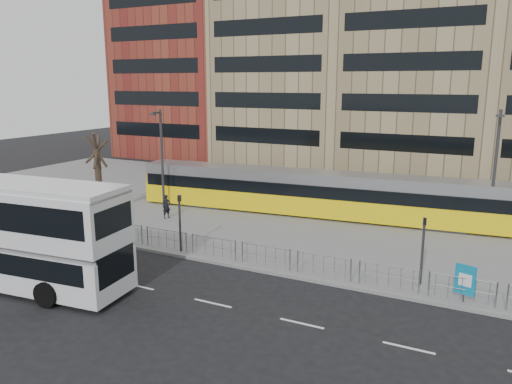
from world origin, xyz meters
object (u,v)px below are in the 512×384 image
at_px(double_decker_bus, 4,228).
at_px(ad_panel, 465,280).
at_px(pedestrian, 167,206).
at_px(traffic_light_east, 423,242).
at_px(traffic_light_west, 180,216).
at_px(lamp_post_east, 495,168).
at_px(lamp_post_west, 161,154).
at_px(bare_tree, 95,131).
at_px(tram, 316,194).

relative_size(double_decker_bus, ad_panel, 7.65).
relative_size(pedestrian, traffic_light_east, 0.52).
relative_size(traffic_light_west, lamp_post_east, 0.42).
bearing_deg(ad_panel, lamp_post_east, 103.17).
bearing_deg(lamp_post_west, ad_panel, -19.19).
bearing_deg(bare_tree, ad_panel, -9.62).
bearing_deg(bare_tree, double_decker_bus, -66.25).
bearing_deg(double_decker_bus, traffic_light_east, 19.47).
distance_m(tram, lamp_post_east, 11.06).
bearing_deg(lamp_post_west, bare_tree, -132.54).
height_order(double_decker_bus, lamp_post_west, lamp_post_west).
height_order(ad_panel, bare_tree, bare_tree).
distance_m(ad_panel, lamp_post_east, 10.76).
relative_size(ad_panel, lamp_post_east, 0.22).
relative_size(pedestrian, lamp_post_east, 0.22).
relative_size(tram, traffic_light_west, 8.27).
bearing_deg(tram, traffic_light_west, -116.42).
relative_size(double_decker_bus, tram, 0.48).
distance_m(pedestrian, lamp_post_west, 4.25).
xyz_separation_m(double_decker_bus, ad_panel, (18.95, 6.86, -1.52)).
bearing_deg(traffic_light_east, tram, 120.33).
height_order(traffic_light_east, bare_tree, bare_tree).
relative_size(ad_panel, pedestrian, 1.00).
distance_m(tram, lamp_post_west, 11.25).
xyz_separation_m(double_decker_bus, lamp_post_west, (-1.84, 14.10, 1.43)).
bearing_deg(traffic_light_west, bare_tree, 166.64).
bearing_deg(traffic_light_east, double_decker_bus, -166.84).
bearing_deg(bare_tree, lamp_post_east, 14.46).
bearing_deg(lamp_post_west, tram, 16.03).
relative_size(pedestrian, bare_tree, 0.21).
relative_size(pedestrian, traffic_light_west, 0.52).
bearing_deg(traffic_light_east, ad_panel, -42.91).
relative_size(ad_panel, lamp_post_west, 0.23).
relative_size(traffic_light_west, traffic_light_east, 1.00).
bearing_deg(lamp_post_east, tram, -179.94).
distance_m(lamp_post_west, lamp_post_east, 21.54).
distance_m(lamp_post_east, bare_tree, 25.12).
bearing_deg(tram, double_decker_bus, -122.47).
relative_size(ad_panel, traffic_light_east, 0.52).
xyz_separation_m(tram, ad_panel, (10.22, -10.27, -0.57)).
height_order(double_decker_bus, traffic_light_east, double_decker_bus).
relative_size(lamp_post_west, bare_tree, 0.92).
relative_size(double_decker_bus, lamp_post_east, 1.66).
xyz_separation_m(lamp_post_east, bare_tree, (-24.27, -6.26, 1.65)).
distance_m(double_decker_bus, bare_tree, 12.33).
relative_size(traffic_light_west, bare_tree, 0.41).
xyz_separation_m(lamp_post_west, lamp_post_east, (21.32, 3.05, 0.19)).
xyz_separation_m(ad_panel, pedestrian, (-18.86, 5.04, -0.14)).
relative_size(double_decker_bus, traffic_light_east, 3.96).
height_order(double_decker_bus, ad_panel, double_decker_bus).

